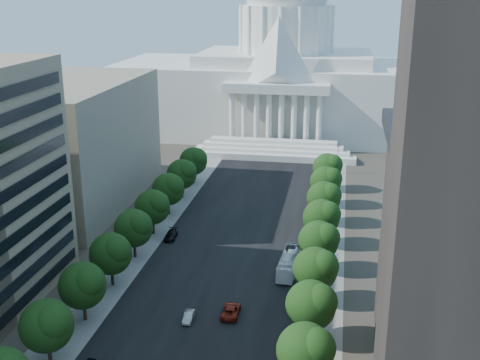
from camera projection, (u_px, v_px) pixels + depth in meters
The scene contains 30 objects.
road_asphalt at pixel (240, 229), 133.41m from camera, with size 30.00×260.00×0.01m, color black.
sidewalk_left at pixel (157, 223), 136.50m from camera, with size 8.00×260.00×0.02m, color gray.
sidewalk_right at pixel (326, 234), 130.32m from camera, with size 8.00×260.00×0.02m, color gray.
capitol at pixel (285, 77), 216.22m from camera, with size 120.00×56.00×73.00m.
office_block_left_far at pixel (52, 143), 145.97m from camera, with size 38.00×52.00×30.00m, color gray.
tree_l_c at pixel (48, 325), 83.48m from camera, with size 7.79×7.60×9.97m.
tree_l_d at pixel (84, 285), 94.73m from camera, with size 7.79×7.60×9.97m.
tree_l_e at pixel (112, 253), 105.99m from camera, with size 7.79×7.60×9.97m.
tree_l_f at pixel (135, 227), 117.24m from camera, with size 7.79×7.60×9.97m.
tree_l_g at pixel (154, 206), 128.49m from camera, with size 7.79×7.60×9.97m.
tree_l_h at pixel (169, 188), 139.74m from camera, with size 7.79×7.60×9.97m.
tree_l_i at pixel (183, 173), 150.99m from camera, with size 7.79×7.60×9.97m.
tree_l_j at pixel (194, 160), 162.24m from camera, with size 7.79×7.60×9.97m.
tree_r_c at pixel (308, 350), 77.63m from camera, with size 7.79×7.60×9.97m.
tree_r_d at pixel (313, 304), 88.88m from camera, with size 7.79×7.60×9.97m.
tree_r_e at pixel (317, 268), 100.13m from camera, with size 7.79×7.60×9.97m.
tree_r_f at pixel (320, 240), 111.38m from camera, with size 7.79×7.60×9.97m.
tree_r_g at pixel (323, 217), 122.64m from camera, with size 7.79×7.60×9.97m.
tree_r_h at pixel (325, 197), 133.89m from camera, with size 7.79×7.60×9.97m.
tree_r_i at pixel (327, 181), 145.14m from camera, with size 7.79×7.60×9.97m.
tree_r_j at pixel (329, 167), 156.39m from camera, with size 7.79×7.60×9.97m.
streetlight_b at pixel (319, 359), 76.82m from camera, with size 2.61×0.44×9.00m.
streetlight_c at pixel (326, 272), 100.26m from camera, with size 2.61×0.44×9.00m.
streetlight_d at pixel (331, 218), 123.69m from camera, with size 2.61×0.44×9.00m.
streetlight_e at pixel (334, 181), 147.13m from camera, with size 2.61×0.44×9.00m.
streetlight_f at pixel (336, 154), 170.57m from camera, with size 2.61×0.44×9.00m.
car_silver at pixel (189, 317), 96.56m from camera, with size 1.41×4.04×1.33m, color #ACB0B4.
car_red at pixel (231, 310), 98.13m from camera, with size 2.73×5.92×1.65m, color maroon.
car_dark_b at pixel (171, 235), 127.83m from camera, with size 2.20×5.40×1.57m, color black.
city_bus at pixel (289, 263), 112.88m from camera, with size 2.97×12.69×3.54m, color white.
Camera 1 is at (21.17, -31.80, 51.30)m, focal length 45.00 mm.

